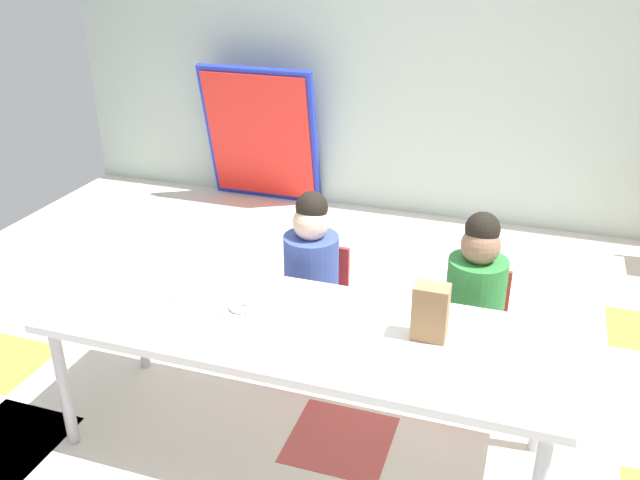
{
  "coord_description": "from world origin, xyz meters",
  "views": [
    {
      "loc": [
        0.64,
        -2.65,
        2.02
      ],
      "look_at": [
        -0.15,
        -0.28,
        0.85
      ],
      "focal_mm": 38.08,
      "sensor_mm": 36.0,
      "label": 1
    }
  ],
  "objects_px": {
    "seated_child_middle_seat": "(476,291)",
    "donut_powdered_on_plate": "(241,306)",
    "seated_child_near_camera": "(312,265)",
    "folded_activity_table": "(261,136)",
    "craft_table": "(301,334)",
    "paper_plate_center_table": "(191,290)",
    "paper_plate_near_edge": "(241,310)",
    "paper_bag_brown": "(430,312)"
  },
  "relations": [
    {
      "from": "seated_child_middle_seat",
      "to": "paper_plate_center_table",
      "type": "height_order",
      "value": "seated_child_middle_seat"
    },
    {
      "from": "folded_activity_table",
      "to": "paper_plate_near_edge",
      "type": "relative_size",
      "value": 6.04
    },
    {
      "from": "seated_child_middle_seat",
      "to": "craft_table",
      "type": "bearing_deg",
      "value": -136.66
    },
    {
      "from": "seated_child_near_camera",
      "to": "paper_plate_near_edge",
      "type": "distance_m",
      "value": 0.57
    },
    {
      "from": "folded_activity_table",
      "to": "paper_plate_center_table",
      "type": "bearing_deg",
      "value": -73.58
    },
    {
      "from": "seated_child_near_camera",
      "to": "paper_plate_center_table",
      "type": "distance_m",
      "value": 0.61
    },
    {
      "from": "seated_child_near_camera",
      "to": "paper_plate_center_table",
      "type": "height_order",
      "value": "seated_child_near_camera"
    },
    {
      "from": "seated_child_middle_seat",
      "to": "donut_powdered_on_plate",
      "type": "height_order",
      "value": "seated_child_middle_seat"
    },
    {
      "from": "craft_table",
      "to": "seated_child_near_camera",
      "type": "xyz_separation_m",
      "value": [
        -0.15,
        0.58,
        -0.0
      ]
    },
    {
      "from": "paper_bag_brown",
      "to": "paper_plate_center_table",
      "type": "relative_size",
      "value": 1.22
    },
    {
      "from": "craft_table",
      "to": "folded_activity_table",
      "type": "relative_size",
      "value": 1.88
    },
    {
      "from": "craft_table",
      "to": "paper_plate_near_edge",
      "type": "xyz_separation_m",
      "value": [
        -0.26,
        0.02,
        0.05
      ]
    },
    {
      "from": "folded_activity_table",
      "to": "paper_bag_brown",
      "type": "xyz_separation_m",
      "value": [
        1.74,
        -2.48,
        0.18
      ]
    },
    {
      "from": "paper_bag_brown",
      "to": "donut_powdered_on_plate",
      "type": "relative_size",
      "value": 2.23
    },
    {
      "from": "donut_powdered_on_plate",
      "to": "craft_table",
      "type": "bearing_deg",
      "value": -4.03
    },
    {
      "from": "donut_powdered_on_plate",
      "to": "folded_activity_table",
      "type": "bearing_deg",
      "value": 111.45
    },
    {
      "from": "craft_table",
      "to": "seated_child_middle_seat",
      "type": "height_order",
      "value": "seated_child_middle_seat"
    },
    {
      "from": "seated_child_near_camera",
      "to": "donut_powdered_on_plate",
      "type": "relative_size",
      "value": 9.28
    },
    {
      "from": "craft_table",
      "to": "folded_activity_table",
      "type": "bearing_deg",
      "value": 116.21
    },
    {
      "from": "seated_child_middle_seat",
      "to": "paper_bag_brown",
      "type": "height_order",
      "value": "seated_child_middle_seat"
    },
    {
      "from": "seated_child_middle_seat",
      "to": "folded_activity_table",
      "type": "height_order",
      "value": "folded_activity_table"
    },
    {
      "from": "seated_child_near_camera",
      "to": "folded_activity_table",
      "type": "relative_size",
      "value": 0.84
    },
    {
      "from": "folded_activity_table",
      "to": "donut_powdered_on_plate",
      "type": "height_order",
      "value": "folded_activity_table"
    },
    {
      "from": "craft_table",
      "to": "seated_child_near_camera",
      "type": "bearing_deg",
      "value": 104.84
    },
    {
      "from": "craft_table",
      "to": "seated_child_near_camera",
      "type": "height_order",
      "value": "seated_child_near_camera"
    },
    {
      "from": "craft_table",
      "to": "donut_powdered_on_plate",
      "type": "xyz_separation_m",
      "value": [
        -0.26,
        0.02,
        0.07
      ]
    },
    {
      "from": "craft_table",
      "to": "paper_bag_brown",
      "type": "xyz_separation_m",
      "value": [
        0.49,
        0.07,
        0.16
      ]
    },
    {
      "from": "paper_bag_brown",
      "to": "paper_plate_center_table",
      "type": "xyz_separation_m",
      "value": [
        -1.02,
        0.03,
        -0.11
      ]
    },
    {
      "from": "paper_plate_near_edge",
      "to": "paper_plate_center_table",
      "type": "relative_size",
      "value": 1.0
    },
    {
      "from": "craft_table",
      "to": "paper_plate_near_edge",
      "type": "distance_m",
      "value": 0.27
    },
    {
      "from": "paper_bag_brown",
      "to": "donut_powdered_on_plate",
      "type": "xyz_separation_m",
      "value": [
        -0.75,
        -0.05,
        -0.09
      ]
    },
    {
      "from": "seated_child_middle_seat",
      "to": "paper_plate_center_table",
      "type": "distance_m",
      "value": 1.24
    },
    {
      "from": "seated_child_near_camera",
      "to": "folded_activity_table",
      "type": "bearing_deg",
      "value": 119.2
    },
    {
      "from": "craft_table",
      "to": "folded_activity_table",
      "type": "xyz_separation_m",
      "value": [
        -1.25,
        2.54,
        -0.02
      ]
    },
    {
      "from": "seated_child_near_camera",
      "to": "seated_child_middle_seat",
      "type": "xyz_separation_m",
      "value": [
        0.76,
        0.0,
        0.0
      ]
    },
    {
      "from": "seated_child_middle_seat",
      "to": "paper_plate_center_table",
      "type": "xyz_separation_m",
      "value": [
        -1.14,
        -0.48,
        0.05
      ]
    },
    {
      "from": "craft_table",
      "to": "folded_activity_table",
      "type": "distance_m",
      "value": 2.84
    },
    {
      "from": "seated_child_near_camera",
      "to": "paper_bag_brown",
      "type": "distance_m",
      "value": 0.84
    },
    {
      "from": "paper_plate_center_table",
      "to": "seated_child_near_camera",
      "type": "bearing_deg",
      "value": 51.61
    },
    {
      "from": "seated_child_near_camera",
      "to": "seated_child_middle_seat",
      "type": "height_order",
      "value": "same"
    },
    {
      "from": "seated_child_middle_seat",
      "to": "donut_powdered_on_plate",
      "type": "xyz_separation_m",
      "value": [
        -0.87,
        -0.56,
        0.07
      ]
    },
    {
      "from": "seated_child_middle_seat",
      "to": "paper_plate_near_edge",
      "type": "relative_size",
      "value": 5.1
    }
  ]
}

